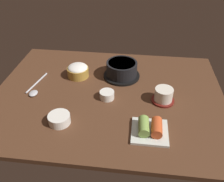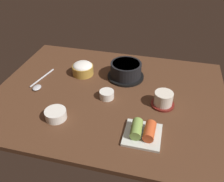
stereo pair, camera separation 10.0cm
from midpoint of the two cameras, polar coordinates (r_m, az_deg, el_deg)
name	(u,v)px [view 2 (the right image)]	position (r cm, az deg, el deg)	size (l,w,h in cm)	color
dining_table	(109,95)	(104.55, 1.95, -1.08)	(100.00, 76.00, 2.00)	#4C2D1C
stone_pot	(126,70)	(113.05, 5.89, 4.87)	(17.36, 17.36, 7.69)	black
rice_bowl	(83,68)	(115.70, -4.57, 5.36)	(10.22, 10.22, 6.35)	#B78C38
tea_cup_with_saucer	(163,99)	(99.05, 15.06, -2.04)	(9.50, 9.50, 6.15)	maroon
banchan_cup_center	(108,94)	(100.29, 1.81, -0.93)	(6.20, 6.20, 3.33)	white
kimchi_plate	(143,132)	(85.24, 10.80, -9.77)	(12.99, 12.99, 4.84)	silver
side_bowl_near	(56,114)	(91.92, -10.34, -5.60)	(8.24, 8.24, 3.56)	white
spoon	(39,84)	(112.24, -14.74, 1.52)	(5.68, 19.14, 1.35)	#B7B7BC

